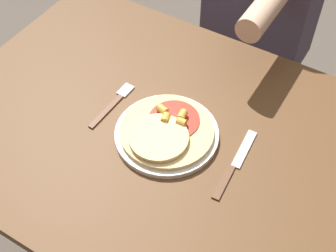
% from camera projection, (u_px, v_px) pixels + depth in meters
% --- Properties ---
extents(dining_table, '(1.17, 0.82, 0.74)m').
position_uv_depth(dining_table, '(169.00, 160.00, 1.24)').
color(dining_table, brown).
rests_on(dining_table, ground_plane).
extents(plate, '(0.26, 0.26, 0.01)m').
position_uv_depth(plate, '(168.00, 135.00, 1.14)').
color(plate, silver).
rests_on(plate, dining_table).
extents(pizza, '(0.23, 0.23, 0.04)m').
position_uv_depth(pizza, '(167.00, 131.00, 1.13)').
color(pizza, '#DBBC7A').
rests_on(pizza, plate).
extents(fork, '(0.03, 0.18, 0.00)m').
position_uv_depth(fork, '(114.00, 102.00, 1.22)').
color(fork, brown).
rests_on(fork, dining_table).
extents(knife, '(0.03, 0.22, 0.00)m').
position_uv_depth(knife, '(234.00, 165.00, 1.09)').
color(knife, brown).
rests_on(knife, dining_table).
extents(person_diner, '(0.35, 0.52, 1.23)m').
position_uv_depth(person_diner, '(263.00, 0.00, 1.55)').
color(person_diner, '#2D2D38').
rests_on(person_diner, ground_plane).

